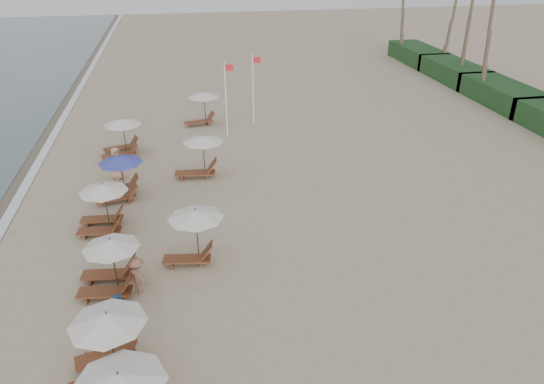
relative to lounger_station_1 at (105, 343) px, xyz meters
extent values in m
plane|color=tan|center=(5.56, 0.56, -1.20)|extent=(160.00, 160.00, 0.00)
cube|color=white|center=(-5.64, 10.56, -1.19)|extent=(0.50, 140.00, 0.02)
cube|color=#193D1C|center=(27.56, 22.56, -0.40)|extent=(3.20, 8.00, 1.60)
cube|color=#193D1C|center=(27.56, 30.06, -0.40)|extent=(3.20, 8.00, 1.60)
cube|color=#193D1C|center=(27.56, 37.56, -0.40)|extent=(3.20, 8.00, 1.60)
cylinder|color=brown|center=(26.66, 23.76, 4.10)|extent=(0.36, 0.36, 10.60)
cylinder|color=brown|center=(27.56, 28.96, 4.50)|extent=(0.36, 0.36, 11.40)
cylinder|color=brown|center=(28.46, 34.16, 3.30)|extent=(0.36, 0.36, 9.00)
cylinder|color=brown|center=(26.66, 39.36, 3.70)|extent=(0.36, 0.36, 9.80)
cone|color=silver|center=(0.65, -2.15, 0.68)|extent=(2.46, 2.46, 0.35)
cylinder|color=black|center=(0.19, 0.00, -0.12)|extent=(0.05, 0.05, 2.17)
cone|color=silver|center=(0.19, 0.00, 0.86)|extent=(2.27, 2.27, 0.35)
cylinder|color=black|center=(-0.12, 4.23, -0.18)|extent=(0.05, 0.05, 2.04)
cone|color=silver|center=(-0.12, 4.23, 0.74)|extent=(2.08, 2.08, 0.35)
cylinder|color=black|center=(-0.82, 8.69, -0.12)|extent=(0.05, 0.05, 2.16)
cone|color=silver|center=(-0.82, 8.69, 0.86)|extent=(2.14, 2.14, 0.35)
cylinder|color=black|center=(-0.35, 11.80, -0.13)|extent=(0.05, 0.05, 2.14)
cone|color=#3940AA|center=(-0.35, 11.80, 0.84)|extent=(2.17, 2.17, 0.35)
cylinder|color=black|center=(-0.64, 17.46, -0.12)|extent=(0.05, 0.05, 2.18)
cone|color=silver|center=(-0.64, 17.46, 0.87)|extent=(2.24, 2.24, 0.35)
cylinder|color=black|center=(2.98, 5.64, -0.13)|extent=(0.05, 0.05, 2.15)
cone|color=silver|center=(2.98, 5.64, 0.85)|extent=(2.24, 2.24, 0.35)
cylinder|color=black|center=(3.80, 13.83, -0.13)|extent=(0.05, 0.05, 2.15)
cone|color=silver|center=(3.80, 13.83, 0.85)|extent=(2.24, 2.24, 0.35)
cylinder|color=black|center=(4.45, 22.36, -0.13)|extent=(0.05, 0.05, 2.15)
cone|color=silver|center=(4.45, 22.36, 0.85)|extent=(2.24, 2.24, 0.35)
imported|color=#3567A0|center=(0.18, 1.80, -0.45)|extent=(0.83, 0.71, 1.50)
imported|color=#8C5C47|center=(0.71, 3.80, -0.46)|extent=(1.05, 1.08, 1.48)
imported|color=tan|center=(-0.85, 14.05, -0.31)|extent=(1.04, 1.00, 1.79)
cylinder|color=silver|center=(5.67, 19.53, 1.24)|extent=(0.08, 0.08, 4.88)
cube|color=#AF2021|center=(5.95, 19.53, 3.27)|extent=(0.55, 0.02, 0.40)
cylinder|color=silver|center=(7.80, 21.87, 1.17)|extent=(0.08, 0.08, 4.75)
cube|color=#AF2021|center=(8.08, 21.87, 3.15)|extent=(0.55, 0.02, 0.40)
camera|label=1|loc=(2.73, -11.75, 10.54)|focal=33.18mm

